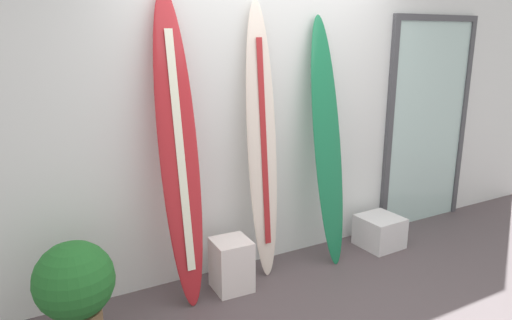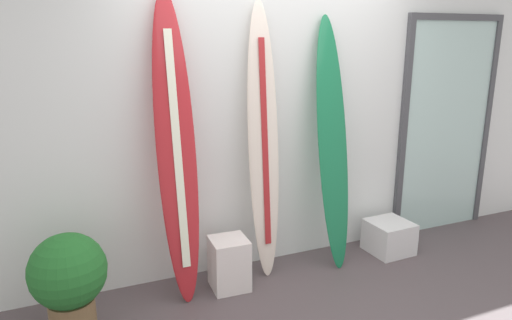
{
  "view_description": "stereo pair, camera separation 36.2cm",
  "coord_description": "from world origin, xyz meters",
  "px_view_note": "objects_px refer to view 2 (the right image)",
  "views": [
    {
      "loc": [
        -1.97,
        -2.11,
        1.92
      ],
      "look_at": [
        -0.26,
        0.95,
        1.0
      ],
      "focal_mm": 32.8,
      "sensor_mm": 36.0,
      "label": 1
    },
    {
      "loc": [
        -1.64,
        -2.27,
        1.92
      ],
      "look_at": [
        -0.26,
        0.95,
        1.0
      ],
      "focal_mm": 32.8,
      "sensor_mm": 36.0,
      "label": 2
    }
  ],
  "objects_px": {
    "surfboard_crimson": "(176,152)",
    "display_block_center": "(229,263)",
    "surfboard_ivory": "(263,145)",
    "potted_plant": "(69,278)",
    "surfboard_emerald": "(333,144)",
    "display_block_left": "(389,237)",
    "glass_door": "(446,123)"
  },
  "relations": [
    {
      "from": "surfboard_emerald",
      "to": "display_block_center",
      "type": "distance_m",
      "value": 1.29
    },
    {
      "from": "surfboard_crimson",
      "to": "display_block_center",
      "type": "relative_size",
      "value": 5.52
    },
    {
      "from": "surfboard_ivory",
      "to": "surfboard_emerald",
      "type": "xyz_separation_m",
      "value": [
        0.61,
        -0.06,
        -0.03
      ]
    },
    {
      "from": "surfboard_ivory",
      "to": "glass_door",
      "type": "xyz_separation_m",
      "value": [
        2.06,
        0.15,
        0.01
      ]
    },
    {
      "from": "surfboard_emerald",
      "to": "display_block_left",
      "type": "relative_size",
      "value": 5.6
    },
    {
      "from": "surfboard_ivory",
      "to": "glass_door",
      "type": "bearing_deg",
      "value": 4.23
    },
    {
      "from": "surfboard_crimson",
      "to": "surfboard_ivory",
      "type": "relative_size",
      "value": 1.02
    },
    {
      "from": "surfboard_ivory",
      "to": "display_block_center",
      "type": "distance_m",
      "value": 0.97
    },
    {
      "from": "glass_door",
      "to": "potted_plant",
      "type": "relative_size",
      "value": 3.0
    },
    {
      "from": "surfboard_emerald",
      "to": "display_block_left",
      "type": "xyz_separation_m",
      "value": [
        0.6,
        -0.08,
        -0.91
      ]
    },
    {
      "from": "surfboard_emerald",
      "to": "glass_door",
      "type": "xyz_separation_m",
      "value": [
        1.45,
        0.21,
        0.05
      ]
    },
    {
      "from": "display_block_left",
      "to": "display_block_center",
      "type": "bearing_deg",
      "value": -179.28
    },
    {
      "from": "surfboard_crimson",
      "to": "potted_plant",
      "type": "bearing_deg",
      "value": -162.87
    },
    {
      "from": "surfboard_emerald",
      "to": "display_block_center",
      "type": "height_order",
      "value": "surfboard_emerald"
    },
    {
      "from": "surfboard_emerald",
      "to": "display_block_left",
      "type": "distance_m",
      "value": 1.09
    },
    {
      "from": "surfboard_crimson",
      "to": "display_block_center",
      "type": "height_order",
      "value": "surfboard_crimson"
    },
    {
      "from": "display_block_left",
      "to": "glass_door",
      "type": "bearing_deg",
      "value": 18.67
    },
    {
      "from": "display_block_center",
      "to": "glass_door",
      "type": "xyz_separation_m",
      "value": [
        2.42,
        0.31,
        0.89
      ]
    },
    {
      "from": "surfboard_crimson",
      "to": "surfboard_ivory",
      "type": "distance_m",
      "value": 0.72
    },
    {
      "from": "surfboard_ivory",
      "to": "display_block_left",
      "type": "bearing_deg",
      "value": -6.35
    },
    {
      "from": "surfboard_crimson",
      "to": "display_block_left",
      "type": "bearing_deg",
      "value": -1.94
    },
    {
      "from": "surfboard_emerald",
      "to": "surfboard_ivory",
      "type": "bearing_deg",
      "value": 174.72
    },
    {
      "from": "glass_door",
      "to": "display_block_left",
      "type": "bearing_deg",
      "value": -161.33
    },
    {
      "from": "surfboard_emerald",
      "to": "display_block_center",
      "type": "bearing_deg",
      "value": -174.22
    },
    {
      "from": "surfboard_emerald",
      "to": "potted_plant",
      "type": "xyz_separation_m",
      "value": [
        -2.13,
        -0.26,
        -0.64
      ]
    },
    {
      "from": "display_block_left",
      "to": "glass_door",
      "type": "distance_m",
      "value": 1.31
    },
    {
      "from": "surfboard_emerald",
      "to": "potted_plant",
      "type": "distance_m",
      "value": 2.24
    },
    {
      "from": "surfboard_crimson",
      "to": "glass_door",
      "type": "xyz_separation_m",
      "value": [
        2.77,
        0.22,
        -0.02
      ]
    },
    {
      "from": "display_block_left",
      "to": "potted_plant",
      "type": "distance_m",
      "value": 2.75
    },
    {
      "from": "surfboard_crimson",
      "to": "glass_door",
      "type": "distance_m",
      "value": 2.78
    },
    {
      "from": "surfboard_ivory",
      "to": "potted_plant",
      "type": "xyz_separation_m",
      "value": [
        -1.52,
        -0.32,
        -0.68
      ]
    },
    {
      "from": "surfboard_emerald",
      "to": "glass_door",
      "type": "relative_size",
      "value": 0.99
    }
  ]
}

